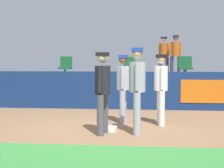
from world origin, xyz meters
TOP-DOWN VIEW (x-y plane):
  - ground_plane at (0.00, 0.00)m, footprint 60.00×60.00m
  - first_base at (-0.10, -0.02)m, footprint 0.40×0.40m
  - player_fielder_home at (1.14, 0.82)m, footprint 0.37×0.56m
  - player_runner_visitor at (0.19, 0.97)m, footprint 0.34×0.49m
  - player_coach_visitor at (0.58, -0.27)m, footprint 0.36×0.53m
  - player_umpire at (-0.16, -0.39)m, footprint 0.39×0.49m
  - field_wall at (0.01, 3.48)m, footprint 18.00×0.26m
  - bleacher_platform at (0.00, 6.06)m, footprint 18.00×4.80m
  - seat_front_right at (2.18, 4.93)m, footprint 0.48×0.44m
  - seat_back_center at (0.04, 6.73)m, footprint 0.48×0.44m
  - seat_back_right at (2.32, 6.73)m, footprint 0.47×0.44m
  - seat_front_left at (-2.26, 4.93)m, footprint 0.45×0.44m
  - spectator_hooded at (1.53, 7.68)m, footprint 0.46×0.42m
  - spectator_capped at (2.02, 7.34)m, footprint 0.49×0.34m

SIDE VIEW (x-z plane):
  - ground_plane at x=0.00m, z-range 0.00..0.00m
  - first_base at x=-0.10m, z-range 0.00..0.08m
  - bleacher_platform at x=0.00m, z-range 0.00..0.91m
  - field_wall at x=0.01m, z-range 0.00..1.23m
  - player_runner_visitor at x=0.19m, z-range 0.14..1.88m
  - player_fielder_home at x=1.14m, z-range 0.14..1.89m
  - player_umpire at x=-0.16m, z-range 0.14..1.92m
  - player_coach_visitor at x=0.58m, z-range 0.15..2.03m
  - seat_front_left at x=-2.26m, z-range 0.96..1.80m
  - seat_back_right at x=2.32m, z-range 0.96..1.80m
  - seat_front_right at x=2.18m, z-range 0.96..1.80m
  - seat_back_center at x=0.04m, z-range 0.96..1.80m
  - spectator_hooded at x=1.53m, z-range 1.05..2.77m
  - spectator_capped at x=2.02m, z-range 1.05..2.81m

